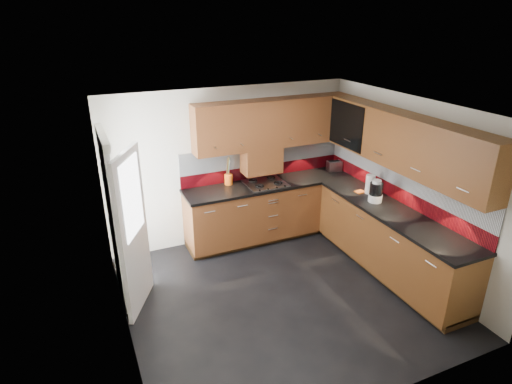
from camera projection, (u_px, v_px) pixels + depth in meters
name	position (u px, v px, depth m)	size (l,w,h in m)	color
room	(285.00, 188.00, 4.94)	(4.00, 3.80, 2.64)	black
base_cabinets	(324.00, 226.00, 6.35)	(2.70, 3.20, 0.95)	#603015
countertop	(326.00, 197.00, 6.15)	(2.72, 3.22, 0.04)	black
backsplash	(332.00, 171.00, 6.31)	(2.70, 3.20, 0.54)	#650910
upper_cabinets	(338.00, 132.00, 5.93)	(2.50, 3.20, 0.72)	#603015
extractor_hood	(261.00, 160.00, 6.57)	(0.60, 0.33, 0.40)	#603015
glass_cabinet	(355.00, 123.00, 6.34)	(0.32, 0.80, 0.66)	black
back_door	(122.00, 225.00, 5.09)	(0.42, 1.19, 2.04)	white
gas_hob	(266.00, 183.00, 6.56)	(0.60, 0.53, 0.05)	silver
utensil_pot	(228.00, 178.00, 6.52)	(0.13, 0.13, 0.45)	#D55A14
toaster	(334.00, 166.00, 7.10)	(0.25, 0.18, 0.17)	silver
food_processor	(376.00, 192.00, 5.91)	(0.19, 0.19, 0.32)	white
paper_towel	(370.00, 184.00, 6.19)	(0.13, 0.13, 0.28)	white
orange_cloth	(360.00, 192.00, 6.27)	(0.13, 0.12, 0.01)	orange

